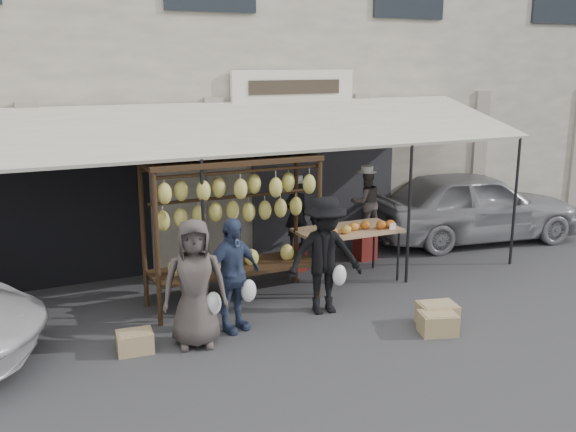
% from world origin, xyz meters
% --- Properties ---
extents(ground_plane, '(90.00, 90.00, 0.00)m').
position_xyz_m(ground_plane, '(0.00, 0.00, 0.00)').
color(ground_plane, '#2D2D30').
extents(shophouse, '(24.00, 6.15, 7.30)m').
position_xyz_m(shophouse, '(-0.00, 6.50, 3.65)').
color(shophouse, beige).
rests_on(shophouse, ground_plane).
extents(awning, '(10.00, 2.35, 2.92)m').
position_xyz_m(awning, '(0.01, 2.28, 2.57)').
color(awning, beige).
rests_on(awning, ground_plane).
extents(banana_rack, '(2.60, 0.90, 2.24)m').
position_xyz_m(banana_rack, '(-0.42, 1.48, 1.57)').
color(banana_rack, black).
rests_on(banana_rack, ground_plane).
extents(produce_table, '(1.70, 0.90, 1.04)m').
position_xyz_m(produce_table, '(1.65, 1.61, 0.87)').
color(produce_table, tan).
rests_on(produce_table, ground_plane).
extents(vendor_left, '(0.44, 0.29, 1.19)m').
position_xyz_m(vendor_left, '(1.13, 2.54, 1.02)').
color(vendor_left, black).
rests_on(vendor_left, stool_left).
extents(vendor_right, '(0.65, 0.54, 1.20)m').
position_xyz_m(vendor_right, '(2.58, 2.57, 1.08)').
color(vendor_right, '#4D4441').
rests_on(vendor_right, stool_right).
extents(customer_left, '(0.93, 0.72, 1.68)m').
position_xyz_m(customer_left, '(-1.41, 0.31, 0.84)').
color(customer_left, '#443C39').
rests_on(customer_left, ground_plane).
extents(customer_mid, '(1.00, 0.66, 1.58)m').
position_xyz_m(customer_mid, '(-0.81, 0.56, 0.79)').
color(customer_mid, navy).
rests_on(customer_mid, ground_plane).
extents(customer_right, '(1.20, 0.80, 1.73)m').
position_xyz_m(customer_right, '(0.63, 0.59, 0.87)').
color(customer_right, black).
rests_on(customer_right, ground_plane).
extents(stool_left, '(0.36, 0.36, 0.43)m').
position_xyz_m(stool_left, '(1.13, 2.54, 0.21)').
color(stool_left, maroon).
rests_on(stool_left, ground_plane).
extents(stool_right, '(0.39, 0.39, 0.48)m').
position_xyz_m(stool_right, '(2.58, 2.57, 0.24)').
color(stool_right, maroon).
rests_on(stool_right, ground_plane).
extents(crate_near_a, '(0.58, 0.50, 0.29)m').
position_xyz_m(crate_near_a, '(1.64, -0.76, 0.14)').
color(crate_near_a, tan).
rests_on(crate_near_a, ground_plane).
extents(crate_near_b, '(0.60, 0.51, 0.31)m').
position_xyz_m(crate_near_b, '(1.82, -0.51, 0.16)').
color(crate_near_b, tan).
rests_on(crate_near_b, ground_plane).
extents(crate_far, '(0.48, 0.38, 0.27)m').
position_xyz_m(crate_far, '(-2.18, 0.45, 0.13)').
color(crate_far, tan).
rests_on(crate_far, ground_plane).
extents(sedan, '(4.55, 2.41, 1.48)m').
position_xyz_m(sedan, '(5.25, 2.72, 0.74)').
color(sedan, gray).
rests_on(sedan, ground_plane).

